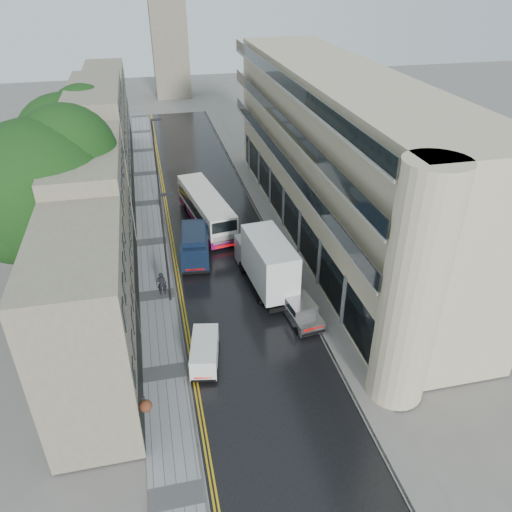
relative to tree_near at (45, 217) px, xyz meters
name	(u,v)px	position (x,y,z in m)	size (l,w,h in m)	color
road	(218,236)	(12.50, 7.50, -6.94)	(9.00, 85.00, 0.02)	black
left_sidewalk	(153,242)	(6.65, 7.50, -6.89)	(2.70, 85.00, 0.12)	gray
right_sidewalk	(275,229)	(17.90, 7.50, -6.89)	(1.80, 85.00, 0.12)	slate
old_shop_row	(101,172)	(3.05, 10.00, -0.95)	(4.50, 56.00, 12.00)	gray
modern_block	(337,159)	(22.80, 6.00, 0.05)	(8.00, 40.00, 14.00)	#C1B48F
tree_near	(45,217)	(0.00, 0.00, 0.00)	(10.56, 10.56, 13.89)	black
tree_far	(70,160)	(0.30, 13.00, -0.72)	(9.24, 9.24, 12.46)	black
cream_bus	(204,225)	(11.21, 6.90, -5.43)	(2.49, 10.98, 2.99)	white
white_lorry	(259,278)	(13.81, -3.39, -4.72)	(2.52, 8.41, 4.42)	white
silver_hatchback	(298,325)	(15.56, -7.38, -6.14)	(1.83, 4.18, 1.57)	#A3A3A8
white_van	(191,367)	(8.20, -9.81, -6.09)	(1.58, 3.68, 1.66)	white
navy_van	(182,256)	(8.85, 2.18, -5.53)	(2.20, 5.49, 2.80)	black
pedestrian	(162,284)	(7.04, -0.82, -5.89)	(0.68, 0.45, 1.87)	black
lamp_post_near	(165,250)	(7.55, -1.66, -2.64)	(0.94, 0.21, 8.38)	black
lamp_post_far	(156,166)	(7.80, 14.20, -2.37)	(1.00, 0.22, 8.91)	black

